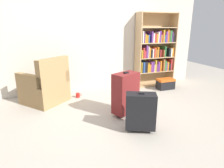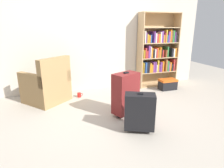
# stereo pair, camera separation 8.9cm
# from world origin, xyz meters

# --- Properties ---
(ground_plane) EXTENTS (9.88, 9.88, 0.00)m
(ground_plane) POSITION_xyz_m (0.00, 0.00, 0.00)
(ground_plane) COLOR #B2A899
(back_wall) EXTENTS (5.65, 0.10, 2.60)m
(back_wall) POSITION_xyz_m (0.00, 1.66, 1.30)
(back_wall) COLOR beige
(back_wall) RESTS_ON ground
(bookshelf) EXTENTS (0.98, 0.32, 1.75)m
(bookshelf) POSITION_xyz_m (1.66, 1.44, 0.86)
(bookshelf) COLOR tan
(bookshelf) RESTS_ON ground
(armchair) EXTENTS (0.99, 0.99, 0.90)m
(armchair) POSITION_xyz_m (-0.95, 1.12, 0.32)
(armchair) COLOR #9E7A4C
(armchair) RESTS_ON ground
(mug) EXTENTS (0.12, 0.08, 0.10)m
(mug) POSITION_xyz_m (-0.33, 1.17, 0.05)
(mug) COLOR red
(mug) RESTS_ON ground
(storage_box) EXTENTS (0.40, 0.24, 0.25)m
(storage_box) POSITION_xyz_m (1.75, 1.04, 0.13)
(storage_box) COLOR black
(storage_box) RESTS_ON ground
(suitcase_dark_red) EXTENTS (0.49, 0.40, 0.74)m
(suitcase_dark_red) POSITION_xyz_m (0.28, 0.08, 0.39)
(suitcase_dark_red) COLOR maroon
(suitcase_dark_red) RESTS_ON ground
(suitcase_black) EXTENTS (0.47, 0.37, 0.58)m
(suitcase_black) POSITION_xyz_m (0.27, -0.48, 0.30)
(suitcase_black) COLOR black
(suitcase_black) RESTS_ON ground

